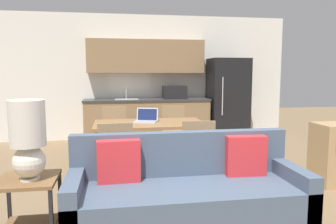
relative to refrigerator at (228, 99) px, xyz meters
The scene contains 12 objects.
wall_back 1.88m from the refrigerator, 167.43° to the left, with size 6.40×0.07×2.70m.
kitchen_counter 1.76m from the refrigerator, behind, with size 2.64×0.65×2.15m.
refrigerator is the anchor object (origin of this frame).
dining_table 2.94m from the refrigerator, 131.92° to the right, with size 1.59×0.88×0.73m.
couch 4.38m from the refrigerator, 114.63° to the right, with size 2.17×0.80×0.87m.
side_table 5.15m from the refrigerator, 128.88° to the right, with size 0.49×0.49×0.55m.
table_lamp 5.13m from the refrigerator, 128.35° to the right, with size 0.29×0.29×0.68m.
dining_chair_far_right 2.04m from the refrigerator, 136.47° to the right, with size 0.43×0.43×0.88m.
dining_chair_near_left 3.90m from the refrigerator, 129.49° to the right, with size 0.44×0.44×0.88m.
dining_chair_far_left 2.84m from the refrigerator, 151.19° to the right, with size 0.43×0.43×0.88m.
dining_chair_near_right 3.34m from the refrigerator, 116.08° to the right, with size 0.46×0.46×0.88m.
laptop 2.90m from the refrigerator, 133.69° to the right, with size 0.39×0.35×0.20m.
Camera 1 is at (-0.70, -2.62, 1.45)m, focal length 35.00 mm.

